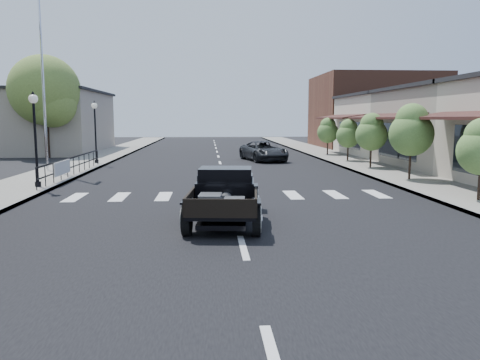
{
  "coord_description": "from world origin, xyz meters",
  "views": [
    {
      "loc": [
        -0.76,
        -13.1,
        2.88
      ],
      "look_at": [
        0.21,
        1.04,
        1.0
      ],
      "focal_mm": 35.0,
      "sensor_mm": 36.0,
      "label": 1
    }
  ],
  "objects": [
    {
      "name": "lamp_post_c",
      "position": [
        -7.6,
        16.0,
        2.04
      ],
      "size": [
        0.36,
        0.36,
        3.78
      ],
      "primitive_type": null,
      "color": "black",
      "rests_on": "sidewalk_left"
    },
    {
      "name": "far_building_right",
      "position": [
        15.5,
        32.0,
        3.5
      ],
      "size": [
        11.0,
        10.0,
        7.0
      ],
      "primitive_type": "cube",
      "color": "brown",
      "rests_on": "ground"
    },
    {
      "name": "flagpole",
      "position": [
        -9.2,
        12.0,
        5.62
      ],
      "size": [
        0.12,
        0.12,
        10.93
      ],
      "primitive_type": "cylinder",
      "color": "silver",
      "rests_on": "sidewalk_left"
    },
    {
      "name": "second_car",
      "position": [
        2.98,
        18.26,
        0.66
      ],
      "size": [
        3.23,
        5.13,
        1.32
      ],
      "primitive_type": "imported",
      "rotation": [
        0.0,
        0.0,
        0.23
      ],
      "color": "black",
      "rests_on": "ground"
    },
    {
      "name": "road_markings",
      "position": [
        0.0,
        10.0,
        0.0
      ],
      "size": [
        12.0,
        60.0,
        0.06
      ],
      "primitive_type": null,
      "color": "silver",
      "rests_on": "ground"
    },
    {
      "name": "small_tree_b",
      "position": [
        8.3,
        7.27,
        1.78
      ],
      "size": [
        1.96,
        1.96,
        3.26
      ],
      "primitive_type": null,
      "color": "#507636",
      "rests_on": "sidewalk_right"
    },
    {
      "name": "small_tree_d",
      "position": [
        8.3,
        16.67,
        1.44
      ],
      "size": [
        1.55,
        1.55,
        2.58
      ],
      "primitive_type": null,
      "color": "#507636",
      "rests_on": "sidewalk_right"
    },
    {
      "name": "ground",
      "position": [
        0.0,
        0.0,
        0.0
      ],
      "size": [
        120.0,
        120.0,
        0.0
      ],
      "primitive_type": "plane",
      "color": "black",
      "rests_on": "ground"
    },
    {
      "name": "banner",
      "position": [
        -7.22,
        8.0,
        0.45
      ],
      "size": [
        0.04,
        2.2,
        0.6
      ],
      "primitive_type": null,
      "color": "silver",
      "rests_on": "sidewalk_left"
    },
    {
      "name": "small_tree_e",
      "position": [
        8.3,
        21.87,
        1.48
      ],
      "size": [
        1.6,
        1.6,
        2.67
      ],
      "primitive_type": null,
      "color": "#507636",
      "rests_on": "sidewalk_right"
    },
    {
      "name": "storefront_far",
      "position": [
        15.0,
        22.0,
        2.25
      ],
      "size": [
        10.0,
        9.0,
        4.5
      ],
      "primitive_type": "cube",
      "color": "beige",
      "rests_on": "ground"
    },
    {
      "name": "big_tree_far",
      "position": [
        -12.5,
        22.0,
        3.7
      ],
      "size": [
        5.04,
        5.04,
        7.4
      ],
      "primitive_type": null,
      "color": "#5B7532",
      "rests_on": "ground"
    },
    {
      "name": "hotrod_pickup",
      "position": [
        -0.3,
        -0.36,
        0.77
      ],
      "size": [
        2.5,
        4.64,
        1.55
      ],
      "primitive_type": null,
      "rotation": [
        0.0,
        0.0,
        -0.1
      ],
      "color": "black",
      "rests_on": "ground"
    },
    {
      "name": "railing",
      "position": [
        -7.3,
        10.0,
        0.65
      ],
      "size": [
        0.08,
        10.0,
        1.0
      ],
      "primitive_type": null,
      "color": "black",
      "rests_on": "sidewalk_left"
    },
    {
      "name": "small_tree_c",
      "position": [
        8.3,
        12.37,
        1.6
      ],
      "size": [
        1.75,
        1.75,
        2.91
      ],
      "primitive_type": null,
      "color": "#507636",
      "rests_on": "sidewalk_right"
    },
    {
      "name": "low_building_left",
      "position": [
        -15.0,
        28.0,
        2.5
      ],
      "size": [
        10.0,
        12.0,
        5.0
      ],
      "primitive_type": "cube",
      "color": "#ADA191",
      "rests_on": "ground"
    },
    {
      "name": "sidewalk_right",
      "position": [
        8.5,
        15.0,
        0.07
      ],
      "size": [
        3.0,
        80.0,
        0.15
      ],
      "primitive_type": "cube",
      "color": "gray",
      "rests_on": "ground"
    },
    {
      "name": "lamp_post_b",
      "position": [
        -7.6,
        6.0,
        2.04
      ],
      "size": [
        0.36,
        0.36,
        3.78
      ],
      "primitive_type": null,
      "color": "black",
      "rests_on": "sidewalk_left"
    },
    {
      "name": "sidewalk_left",
      "position": [
        -8.5,
        15.0,
        0.07
      ],
      "size": [
        3.0,
        80.0,
        0.15
      ],
      "primitive_type": "cube",
      "color": "#99978B",
      "rests_on": "ground"
    },
    {
      "name": "road",
      "position": [
        0.0,
        15.0,
        0.01
      ],
      "size": [
        14.0,
        80.0,
        0.02
      ],
      "primitive_type": "cube",
      "color": "black",
      "rests_on": "ground"
    }
  ]
}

